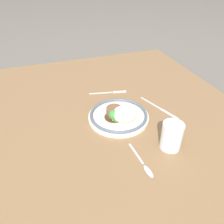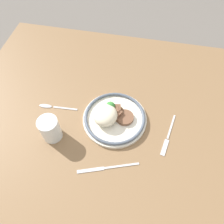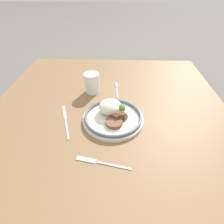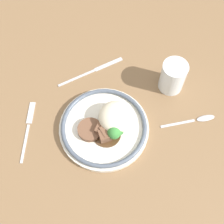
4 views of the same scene
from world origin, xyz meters
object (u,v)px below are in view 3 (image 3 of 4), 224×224
plate (113,115)px  spoon (117,86)px  knife (66,120)px  fork (98,162)px  juice_glass (92,84)px

plate → spoon: size_ratio=1.56×
plate → knife: (-0.01, 0.20, -0.02)m
fork → knife: bearing=-40.8°
juice_glass → fork: 0.43m
knife → spoon: 0.34m
plate → juice_glass: (0.21, 0.11, 0.02)m
juice_glass → plate: bearing=-151.4°
juice_glass → fork: (-0.42, -0.07, -0.04)m
juice_glass → spoon: size_ratio=0.62×
fork → juice_glass: bearing=-69.0°
fork → knife: (0.20, 0.15, 0.00)m
juice_glass → knife: size_ratio=0.48×
fork → spoon: size_ratio=1.14×
knife → spoon: size_ratio=1.30×
juice_glass → knife: juice_glass is taller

